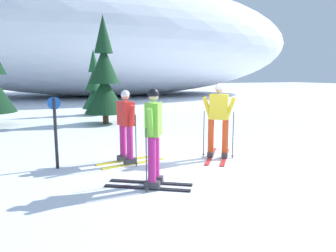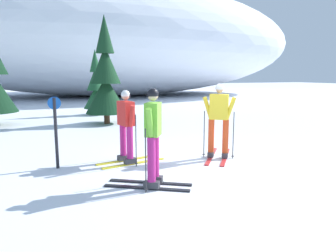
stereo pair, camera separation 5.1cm
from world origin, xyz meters
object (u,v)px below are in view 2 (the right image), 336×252
at_px(pine_tree_far_right, 96,88).
at_px(pine_tree_center_right, 106,79).
at_px(skier_lime_jacket, 153,136).
at_px(skier_yellow_jacket, 219,119).
at_px(skier_red_jacket, 126,125).
at_px(trail_marker_post, 56,128).

bearing_deg(pine_tree_far_right, pine_tree_center_right, -92.13).
bearing_deg(pine_tree_far_right, skier_lime_jacket, -94.51).
bearing_deg(pine_tree_far_right, skier_yellow_jacket, -82.53).
distance_m(skier_red_jacket, pine_tree_center_right, 6.41).
relative_size(skier_lime_jacket, trail_marker_post, 1.14).
bearing_deg(skier_red_jacket, pine_tree_far_right, 84.47).
bearing_deg(trail_marker_post, pine_tree_center_right, 68.99).
distance_m(pine_tree_far_right, trail_marker_post, 9.67).
relative_size(pine_tree_far_right, trail_marker_post, 2.08).
distance_m(skier_red_jacket, trail_marker_post, 1.56).
height_order(skier_red_jacket, pine_tree_center_right, pine_tree_center_right).
relative_size(skier_red_jacket, pine_tree_center_right, 0.38).
xyz_separation_m(skier_red_jacket, skier_yellow_jacket, (2.22, -0.43, 0.08)).
bearing_deg(skier_lime_jacket, pine_tree_far_right, 85.49).
xyz_separation_m(skier_red_jacket, trail_marker_post, (-1.55, 0.16, -0.01)).
relative_size(skier_red_jacket, skier_yellow_jacket, 0.93).
height_order(skier_red_jacket, pine_tree_far_right, pine_tree_far_right).
bearing_deg(trail_marker_post, skier_yellow_jacket, -8.96).
relative_size(skier_lime_jacket, pine_tree_far_right, 0.55).
bearing_deg(skier_yellow_jacket, trail_marker_post, 171.04).
xyz_separation_m(skier_yellow_jacket, pine_tree_center_right, (-1.42, 6.72, 0.89)).
bearing_deg(skier_red_jacket, skier_yellow_jacket, -10.94).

